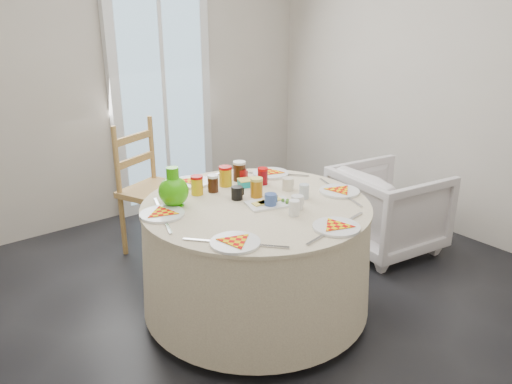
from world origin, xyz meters
TOP-DOWN VIEW (x-y plane):
  - floor at (0.00, 0.00)m, footprint 4.00×4.00m
  - wall_back at (0.00, 2.00)m, footprint 4.00×0.02m
  - wall_right at (2.00, 0.00)m, footprint 0.02×4.00m
  - glass_door at (0.40, 1.95)m, footprint 1.00×0.08m
  - table at (-0.06, -0.01)m, footprint 1.40×1.40m
  - wooden_chair at (-0.13, 1.14)m, footprint 0.59×0.58m
  - armchair at (1.28, 0.02)m, footprint 0.77×0.81m
  - place_settings at (-0.06, -0.01)m, footprint 1.60×1.60m
  - jar_cluster at (-0.05, 0.29)m, footprint 0.55×0.37m
  - butter_tub at (0.09, 0.26)m, footprint 0.14×0.12m
  - green_pitcher at (-0.46, 0.26)m, footprint 0.18×0.18m
  - cheese_platter at (-0.02, -0.08)m, footprint 0.30×0.24m
  - mugs_glasses at (0.07, -0.00)m, footprint 0.68×0.68m

SIDE VIEW (x-z plane):
  - floor at x=0.00m, z-range 0.00..0.00m
  - table at x=-0.06m, z-range 0.02..0.73m
  - armchair at x=1.28m, z-range 0.02..0.76m
  - wooden_chair at x=-0.13m, z-range -0.05..0.99m
  - place_settings at x=-0.06m, z-range 0.76..0.78m
  - cheese_platter at x=-0.02m, z-range 0.76..0.79m
  - butter_tub at x=0.09m, z-range 0.76..0.81m
  - mugs_glasses at x=0.07m, z-range 0.76..0.86m
  - jar_cluster at x=-0.05m, z-range 0.75..0.89m
  - green_pitcher at x=-0.46m, z-range 0.76..0.98m
  - glass_door at x=0.40m, z-range 0.00..2.10m
  - wall_back at x=0.00m, z-range 0.00..2.60m
  - wall_right at x=2.00m, z-range 0.00..2.60m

